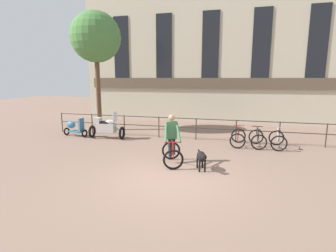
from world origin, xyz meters
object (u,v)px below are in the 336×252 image
parked_bicycle_near_lamp (238,138)px  parked_bicycle_mid_right (278,140)px  parked_bicycle_mid_left (257,139)px  parked_motorcycle (106,127)px  cyclist_with_bike (172,142)px  parked_scooter (75,127)px  dog (202,157)px

parked_bicycle_near_lamp → parked_bicycle_mid_right: (1.63, 0.00, 0.00)m
parked_bicycle_mid_left → parked_bicycle_mid_right: (0.81, -0.00, 0.00)m
parked_motorcycle → parked_bicycle_near_lamp: bearing=-89.9°
cyclist_with_bike → parked_bicycle_near_lamp: 3.84m
parked_bicycle_near_lamp → parked_bicycle_mid_right: same height
cyclist_with_bike → parked_bicycle_near_lamp: size_ratio=1.50×
parked_motorcycle → parked_scooter: parked_motorcycle is taller
parked_motorcycle → parked_scooter: 1.84m
parked_bicycle_mid_left → parked_bicycle_mid_right: bearing=177.3°
parked_bicycle_near_lamp → parked_scooter: parked_scooter is taller
parked_bicycle_mid_right → cyclist_with_bike: bearing=40.7°
dog → parked_motorcycle: parked_motorcycle is taller
dog → parked_bicycle_mid_left: parked_bicycle_mid_left is taller
parked_bicycle_near_lamp → parked_scooter: size_ratio=0.85×
parked_bicycle_near_lamp → parked_scooter: bearing=3.1°
parked_motorcycle → parked_scooter: size_ratio=1.31×
cyclist_with_bike → parked_motorcycle: size_ratio=0.98×
dog → parked_bicycle_mid_right: 4.52m
cyclist_with_bike → parked_bicycle_mid_right: bearing=20.7°
parked_bicycle_near_lamp → cyclist_with_bike: bearing=56.1°
parked_bicycle_near_lamp → parked_scooter: 8.12m
cyclist_with_bike → parked_motorcycle: (-4.05, 2.87, -0.20)m
cyclist_with_bike → dog: (1.11, -0.49, -0.31)m
cyclist_with_bike → parked_scooter: size_ratio=1.28×
dog → parked_bicycle_mid_right: parked_bicycle_mid_right is taller
cyclist_with_bike → parked_bicycle_near_lamp: (2.23, 3.09, -0.41)m
dog → parked_bicycle_mid_left: bearing=41.4°
cyclist_with_bike → parked_bicycle_mid_left: bearing=27.5°
dog → parked_bicycle_mid_right: (2.76, 3.58, -0.09)m
parked_bicycle_mid_left → dog: bearing=58.9°
cyclist_with_bike → parked_bicycle_mid_left: (3.05, 3.09, -0.41)m
parked_scooter → parked_bicycle_near_lamp: bearing=-79.4°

